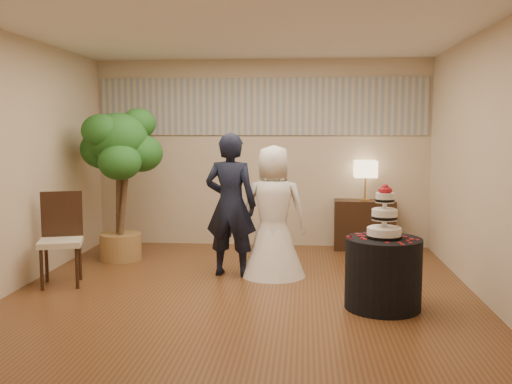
# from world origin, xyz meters

# --- Properties ---
(floor) EXTENTS (5.00, 5.00, 0.00)m
(floor) POSITION_xyz_m (0.00, 0.00, 0.00)
(floor) COLOR brown
(floor) RESTS_ON ground
(ceiling) EXTENTS (5.00, 5.00, 0.00)m
(ceiling) POSITION_xyz_m (0.00, 0.00, 2.80)
(ceiling) COLOR white
(ceiling) RESTS_ON wall_back
(wall_back) EXTENTS (5.00, 0.06, 2.80)m
(wall_back) POSITION_xyz_m (0.00, 2.50, 1.40)
(wall_back) COLOR beige
(wall_back) RESTS_ON ground
(wall_front) EXTENTS (5.00, 0.06, 2.80)m
(wall_front) POSITION_xyz_m (0.00, -2.50, 1.40)
(wall_front) COLOR beige
(wall_front) RESTS_ON ground
(wall_left) EXTENTS (0.06, 5.00, 2.80)m
(wall_left) POSITION_xyz_m (-2.50, 0.00, 1.40)
(wall_left) COLOR beige
(wall_left) RESTS_ON ground
(wall_right) EXTENTS (0.06, 5.00, 2.80)m
(wall_right) POSITION_xyz_m (2.50, 0.00, 1.40)
(wall_right) COLOR beige
(wall_right) RESTS_ON ground
(mural_border) EXTENTS (4.90, 0.02, 0.85)m
(mural_border) POSITION_xyz_m (0.00, 2.48, 2.10)
(mural_border) COLOR #A4A39A
(mural_border) RESTS_ON wall_back
(groom) EXTENTS (0.69, 0.50, 1.73)m
(groom) POSITION_xyz_m (-0.23, 0.65, 0.86)
(groom) COLOR black
(groom) RESTS_ON floor
(bride) EXTENTS (0.79, 0.79, 1.58)m
(bride) POSITION_xyz_m (0.29, 0.68, 0.79)
(bride) COLOR white
(bride) RESTS_ON floor
(cake_table) EXTENTS (0.92, 0.92, 0.71)m
(cake_table) POSITION_xyz_m (1.44, -0.48, 0.35)
(cake_table) COLOR black
(cake_table) RESTS_ON floor
(wedding_cake) EXTENTS (0.34, 0.34, 0.53)m
(wedding_cake) POSITION_xyz_m (1.44, -0.48, 0.97)
(wedding_cake) COLOR white
(wedding_cake) RESTS_ON cake_table
(console) EXTENTS (0.89, 0.41, 0.73)m
(console) POSITION_xyz_m (1.54, 2.30, 0.36)
(console) COLOR black
(console) RESTS_ON floor
(table_lamp) EXTENTS (0.32, 0.32, 0.58)m
(table_lamp) POSITION_xyz_m (1.54, 2.30, 1.02)
(table_lamp) COLOR beige
(table_lamp) RESTS_ON console
(ficus_tree) EXTENTS (1.18, 1.18, 2.09)m
(ficus_tree) POSITION_xyz_m (-1.83, 1.35, 1.05)
(ficus_tree) COLOR #23601F
(ficus_tree) RESTS_ON floor
(side_chair) EXTENTS (0.61, 0.62, 1.05)m
(side_chair) POSITION_xyz_m (-2.09, 0.05, 0.53)
(side_chair) COLOR black
(side_chair) RESTS_ON floor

